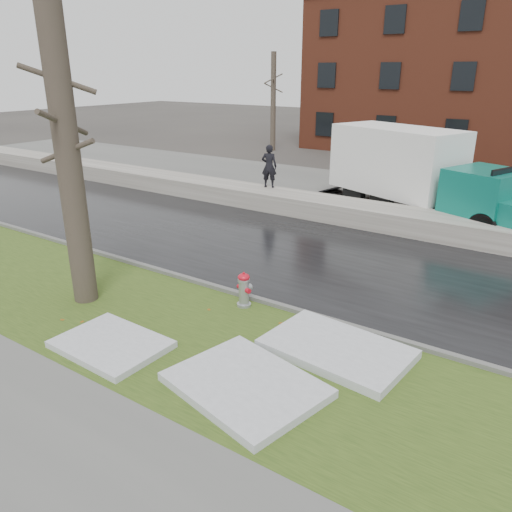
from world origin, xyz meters
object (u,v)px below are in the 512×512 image
Objects in this scene: fire_hydrant at (244,288)px; worker at (269,166)px; box_truck at (417,171)px; tree at (68,154)px.

worker is at bearing 135.84° from fire_hydrant.
box_truck is at bearing 102.42° from fire_hydrant.
tree reaches higher than box_truck.
fire_hydrant is 5.03m from tree.
fire_hydrant is at bearing 28.52° from tree.
tree is at bearing 78.57° from worker.
fire_hydrant is 10.54m from box_truck.
tree reaches higher than fire_hydrant.
box_truck reaches higher than worker.
fire_hydrant is 9.84m from worker.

